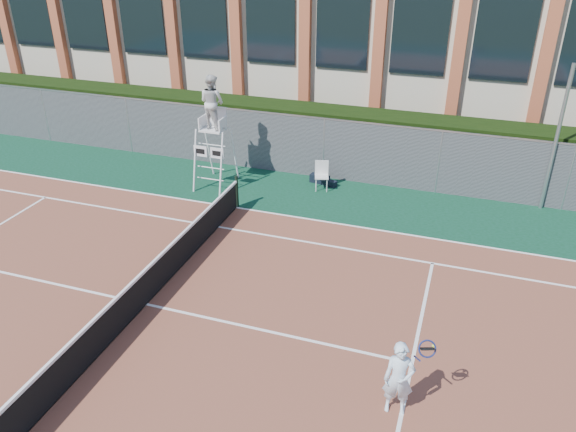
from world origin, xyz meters
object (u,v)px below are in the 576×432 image
(umpire_chair, at_px, (212,105))
(steel_pole, at_px, (556,140))
(tennis_player, at_px, (399,378))
(plastic_chair, at_px, (322,173))

(umpire_chair, bearing_deg, steel_pole, 8.69)
(steel_pole, height_order, tennis_player, steel_pole)
(umpire_chair, relative_size, tennis_player, 2.46)
(steel_pole, xyz_separation_m, plastic_chair, (-7.17, -0.83, -1.74))
(tennis_player, bearing_deg, steel_pole, 72.90)
(plastic_chair, bearing_deg, tennis_player, -66.22)
(steel_pole, relative_size, plastic_chair, 4.70)
(steel_pole, relative_size, tennis_player, 2.93)
(umpire_chair, height_order, tennis_player, umpire_chair)
(umpire_chair, bearing_deg, tennis_player, -47.65)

